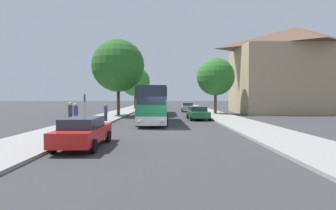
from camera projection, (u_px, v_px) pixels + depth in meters
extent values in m
plane|color=#38383A|center=(164.00, 130.00, 19.48)|extent=(300.00, 300.00, 0.00)
cube|color=gray|center=(70.00, 129.00, 19.42)|extent=(4.00, 120.00, 0.15)
cube|color=gray|center=(258.00, 129.00, 19.53)|extent=(4.00, 120.00, 0.15)
cube|color=tan|center=(295.00, 81.00, 40.50)|extent=(18.08, 11.22, 9.92)
pyramid|color=brown|center=(296.00, 38.00, 40.30)|extent=(18.08, 11.22, 3.37)
cube|color=silver|center=(153.00, 116.00, 24.95)|extent=(2.71, 10.31, 0.70)
cube|color=#23844C|center=(153.00, 106.00, 24.92)|extent=(2.71, 10.31, 1.34)
cube|color=#232D3D|center=(153.00, 94.00, 24.89)|extent=(2.72, 10.11, 0.95)
cube|color=#23844C|center=(152.00, 88.00, 24.87)|extent=(2.65, 10.11, 0.12)
cube|color=#232D3D|center=(151.00, 95.00, 19.75)|extent=(2.17, 0.12, 1.45)
sphere|color=#F4EAC1|center=(140.00, 121.00, 19.75)|extent=(0.24, 0.24, 0.24)
sphere|color=#F4EAC1|center=(162.00, 121.00, 19.82)|extent=(0.24, 0.24, 0.24)
cylinder|color=black|center=(137.00, 121.00, 21.84)|extent=(0.33, 1.01, 1.00)
cylinder|color=black|center=(166.00, 120.00, 21.93)|extent=(0.33, 1.01, 1.00)
cylinder|color=black|center=(142.00, 115.00, 27.99)|extent=(0.33, 1.01, 1.00)
cylinder|color=black|center=(164.00, 115.00, 28.07)|extent=(0.33, 1.01, 1.00)
cube|color=#238942|center=(156.00, 110.00, 38.75)|extent=(2.53, 11.20, 0.70)
cube|color=silver|center=(156.00, 103.00, 38.72)|extent=(2.53, 11.20, 1.36)
cube|color=#232D3D|center=(156.00, 95.00, 38.69)|extent=(2.55, 10.98, 0.95)
cube|color=silver|center=(156.00, 91.00, 38.67)|extent=(2.48, 10.98, 0.12)
cube|color=#232D3D|center=(154.00, 96.00, 33.07)|extent=(2.22, 0.07, 1.45)
sphere|color=#F4EAC1|center=(147.00, 111.00, 33.11)|extent=(0.24, 0.24, 0.24)
sphere|color=#F4EAC1|center=(161.00, 111.00, 33.12)|extent=(0.24, 0.24, 0.24)
cylinder|color=black|center=(146.00, 112.00, 35.40)|extent=(0.31, 1.00, 1.00)
cylinder|color=black|center=(164.00, 112.00, 35.41)|extent=(0.31, 1.00, 1.00)
cylinder|color=black|center=(149.00, 109.00, 42.11)|extent=(0.31, 1.00, 1.00)
cylinder|color=black|center=(164.00, 109.00, 42.11)|extent=(0.31, 1.00, 1.00)
cube|color=red|center=(84.00, 134.00, 12.85)|extent=(1.78, 4.65, 0.67)
cube|color=#232D3D|center=(82.00, 123.00, 12.65)|extent=(1.57, 2.42, 0.48)
cylinder|color=black|center=(76.00, 136.00, 14.30)|extent=(0.20, 0.62, 0.62)
cylinder|color=black|center=(108.00, 136.00, 14.31)|extent=(0.20, 0.62, 0.62)
cylinder|color=black|center=(53.00, 146.00, 11.42)|extent=(0.20, 0.62, 0.62)
cylinder|color=black|center=(94.00, 146.00, 11.43)|extent=(0.20, 0.62, 0.62)
cube|color=#236B38|center=(198.00, 114.00, 28.52)|extent=(2.10, 4.62, 0.62)
cube|color=#232D3D|center=(198.00, 109.00, 28.69)|extent=(1.78, 2.43, 0.51)
cylinder|color=black|center=(209.00, 118.00, 27.17)|extent=(0.22, 0.63, 0.62)
cylinder|color=black|center=(191.00, 118.00, 27.08)|extent=(0.22, 0.63, 0.62)
cylinder|color=black|center=(204.00, 116.00, 29.98)|extent=(0.22, 0.63, 0.62)
cylinder|color=black|center=(188.00, 116.00, 29.89)|extent=(0.22, 0.63, 0.62)
cube|color=#B7B7BC|center=(188.00, 108.00, 44.08)|extent=(2.01, 4.14, 0.72)
cube|color=#232D3D|center=(188.00, 104.00, 44.23)|extent=(1.72, 2.18, 0.48)
cylinder|color=black|center=(194.00, 110.00, 42.80)|extent=(0.22, 0.63, 0.62)
cylinder|color=black|center=(182.00, 110.00, 42.86)|extent=(0.22, 0.63, 0.62)
cylinder|color=black|center=(193.00, 110.00, 45.33)|extent=(0.22, 0.63, 0.62)
cylinder|color=black|center=(182.00, 110.00, 45.38)|extent=(0.22, 0.63, 0.62)
cylinder|color=gray|center=(85.00, 110.00, 21.09)|extent=(0.08, 0.08, 2.58)
cube|color=#1E56A3|center=(85.00, 98.00, 21.06)|extent=(0.03, 0.45, 0.60)
cylinder|color=#23232D|center=(70.00, 120.00, 21.59)|extent=(0.30, 0.30, 0.90)
cylinder|color=#333338|center=(70.00, 110.00, 21.56)|extent=(0.36, 0.36, 0.75)
sphere|color=tan|center=(70.00, 104.00, 21.55)|extent=(0.24, 0.24, 0.24)
cylinder|color=#23232D|center=(106.00, 117.00, 25.41)|extent=(0.30, 0.30, 0.79)
cylinder|color=navy|center=(106.00, 109.00, 25.38)|extent=(0.36, 0.36, 0.66)
sphere|color=tan|center=(106.00, 105.00, 25.37)|extent=(0.21, 0.21, 0.21)
cylinder|color=#23232D|center=(76.00, 121.00, 20.26)|extent=(0.30, 0.30, 0.89)
cylinder|color=navy|center=(76.00, 111.00, 20.24)|extent=(0.36, 0.36, 0.74)
sphere|color=tan|center=(76.00, 104.00, 20.22)|extent=(0.24, 0.24, 0.24)
cylinder|color=#47331E|center=(118.00, 100.00, 33.74)|extent=(0.40, 0.40, 3.83)
sphere|color=#286023|center=(118.00, 66.00, 33.60)|extent=(6.72, 6.72, 6.72)
cylinder|color=#47331E|center=(135.00, 100.00, 55.16)|extent=(0.40, 0.40, 3.33)
sphere|color=#387F33|center=(135.00, 81.00, 55.04)|extent=(6.21, 6.21, 6.21)
cylinder|color=#513D23|center=(215.00, 102.00, 37.24)|extent=(0.40, 0.40, 3.20)
sphere|color=#2D7028|center=(215.00, 77.00, 37.14)|extent=(5.35, 5.35, 5.35)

